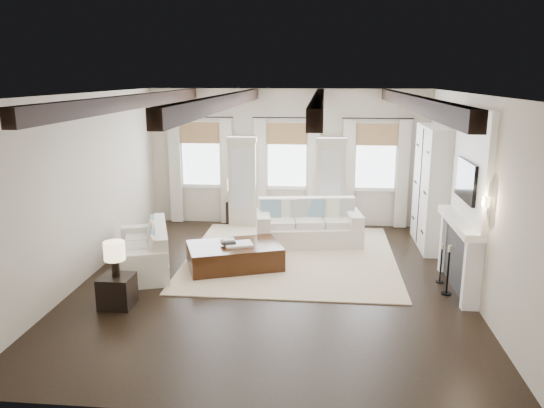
# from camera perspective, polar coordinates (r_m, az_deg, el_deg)

# --- Properties ---
(ground) EXTENTS (7.50, 7.50, 0.00)m
(ground) POSITION_cam_1_polar(r_m,az_deg,el_deg) (9.30, -0.02, -8.35)
(ground) COLOR black
(ground) RESTS_ON ground
(room_shell) EXTENTS (6.54, 7.54, 3.22)m
(room_shell) POSITION_cam_1_polar(r_m,az_deg,el_deg) (9.61, 4.95, 4.04)
(room_shell) COLOR beige
(room_shell) RESTS_ON ground
(area_rug) EXTENTS (4.03, 4.24, 0.02)m
(area_rug) POSITION_cam_1_polar(r_m,az_deg,el_deg) (10.53, 2.08, -5.63)
(area_rug) COLOR beige
(area_rug) RESTS_ON ground
(sofa_back) EXTENTS (2.30, 1.29, 0.94)m
(sofa_back) POSITION_cam_1_polar(r_m,az_deg,el_deg) (11.28, 3.90, -2.35)
(sofa_back) COLOR white
(sofa_back) RESTS_ON ground
(sofa_left) EXTENTS (1.44, 2.10, 0.82)m
(sofa_left) POSITION_cam_1_polar(r_m,az_deg,el_deg) (10.02, -13.35, -5.07)
(sofa_left) COLOR white
(sofa_left) RESTS_ON ground
(ottoman) EXTENTS (1.93, 1.56, 0.44)m
(ottoman) POSITION_cam_1_polar(r_m,az_deg,el_deg) (9.92, -4.06, -5.61)
(ottoman) COLOR black
(ottoman) RESTS_ON ground
(tray) EXTENTS (0.60, 0.53, 0.04)m
(tray) POSITION_cam_1_polar(r_m,az_deg,el_deg) (9.81, -3.63, -4.34)
(tray) COLOR white
(tray) RESTS_ON ottoman
(book_lower) EXTENTS (0.31, 0.28, 0.04)m
(book_lower) POSITION_cam_1_polar(r_m,az_deg,el_deg) (9.81, -4.74, -4.12)
(book_lower) COLOR #262628
(book_lower) RESTS_ON tray
(book_upper) EXTENTS (0.27, 0.24, 0.03)m
(book_upper) POSITION_cam_1_polar(r_m,az_deg,el_deg) (9.83, -4.73, -3.87)
(book_upper) COLOR beige
(book_upper) RESTS_ON book_lower
(side_table_front) EXTENTS (0.49, 0.49, 0.49)m
(side_table_front) POSITION_cam_1_polar(r_m,az_deg,el_deg) (8.63, -16.31, -8.98)
(side_table_front) COLOR black
(side_table_front) RESTS_ON ground
(lamp_front) EXTENTS (0.32, 0.32, 0.55)m
(lamp_front) POSITION_cam_1_polar(r_m,az_deg,el_deg) (8.41, -16.59, -5.07)
(lamp_front) COLOR black
(lamp_front) RESTS_ON side_table_front
(side_table_back) EXTENTS (0.36, 0.36, 0.55)m
(side_table_back) POSITION_cam_1_polar(r_m,az_deg,el_deg) (12.81, -4.05, -0.90)
(side_table_back) COLOR black
(side_table_back) RESTS_ON ground
(lamp_back) EXTENTS (0.33, 0.33, 0.56)m
(lamp_back) POSITION_cam_1_polar(r_m,az_deg,el_deg) (12.66, -4.10, 1.98)
(lamp_back) COLOR black
(lamp_back) RESTS_ON side_table_back
(candlestick_near) EXTENTS (0.17, 0.17, 0.84)m
(candlestick_near) POSITION_cam_1_polar(r_m,az_deg,el_deg) (9.14, 18.38, -7.17)
(candlestick_near) COLOR black
(candlestick_near) RESTS_ON ground
(candlestick_far) EXTENTS (0.14, 0.14, 0.70)m
(candlestick_far) POSITION_cam_1_polar(r_m,az_deg,el_deg) (9.62, 17.70, -6.42)
(candlestick_far) COLOR black
(candlestick_far) RESTS_ON ground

